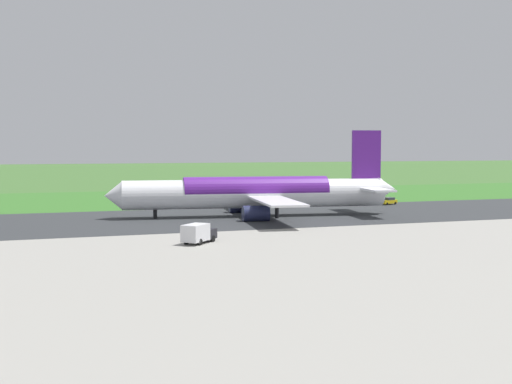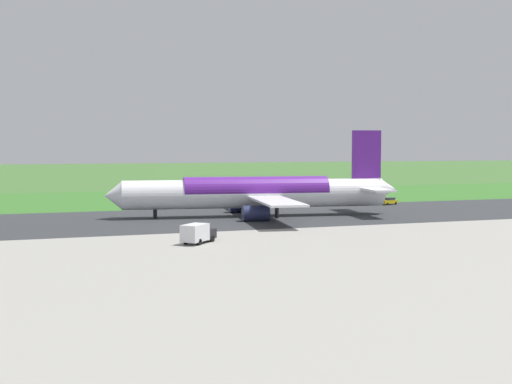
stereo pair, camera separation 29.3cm
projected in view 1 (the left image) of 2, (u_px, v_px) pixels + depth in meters
name	position (u px, v px, depth m)	size (l,w,h in m)	color
ground_plane	(273.00, 216.00, 121.04)	(800.00, 800.00, 0.00)	#3D662D
runway_asphalt	(273.00, 216.00, 121.04)	(600.00, 37.36, 0.06)	#2D3033
apron_concrete	(509.00, 283.00, 61.36)	(440.00, 110.00, 0.05)	gray
grass_verge_foreground	(218.00, 200.00, 156.62)	(600.00, 80.00, 0.04)	#346B27
airliner_main	(258.00, 193.00, 119.72)	(54.09, 44.41, 15.88)	white
service_truck_baggage	(198.00, 233.00, 86.13)	(5.66, 5.73, 2.65)	black
service_car_followme	(388.00, 201.00, 144.30)	(4.56, 3.16, 1.62)	gold
no_stopping_sign	(291.00, 192.00, 162.94)	(0.60, 0.10, 2.42)	slate
traffic_cone_orange	(273.00, 198.00, 161.31)	(0.40, 0.40, 0.55)	orange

